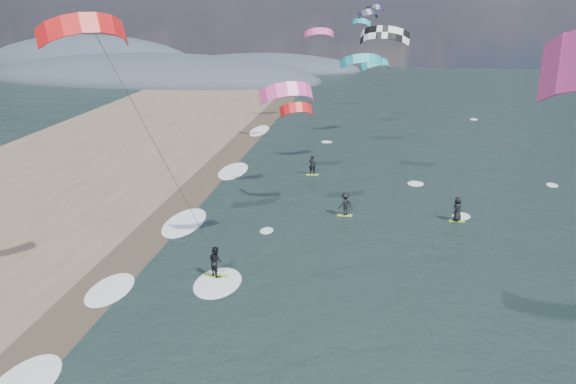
# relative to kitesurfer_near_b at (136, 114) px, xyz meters

# --- Properties ---
(wet_sand_strip) EXTENTS (3.00, 240.00, 0.00)m
(wet_sand_strip) POSITION_rel_kitesurfer_near_b_xyz_m (-3.61, -3.21, -10.09)
(wet_sand_strip) COLOR #382D23
(wet_sand_strip) RESTS_ON ground
(coastal_hills) EXTENTS (80.00, 41.00, 15.00)m
(coastal_hills) POSITION_rel_kitesurfer_near_b_xyz_m (-36.45, 94.66, -10.09)
(coastal_hills) COLOR #3D4756
(coastal_hills) RESTS_ON ground
(kitesurfer_near_b) EXTENTS (7.14, 9.21, 15.26)m
(kitesurfer_near_b) POSITION_rel_kitesurfer_near_b_xyz_m (0.00, 0.00, 0.00)
(kitesurfer_near_b) COLOR #99CE24
(kitesurfer_near_b) RESTS_ON ground
(far_kitesurfers) EXTENTS (12.67, 11.40, 1.83)m
(far_kitesurfers) POSITION_rel_kitesurfer_near_b_xyz_m (10.97, 18.09, -9.20)
(far_kitesurfers) COLOR #99CE24
(far_kitesurfers) RESTS_ON ground
(bg_kite_field) EXTENTS (11.08, 70.30, 11.74)m
(bg_kite_field) POSITION_rel_kitesurfer_near_b_xyz_m (8.32, 40.04, 1.40)
(bg_kite_field) COLOR black
(bg_kite_field) RESTS_ON ground
(shoreline_surf) EXTENTS (2.40, 79.40, 0.11)m
(shoreline_surf) POSITION_rel_kitesurfer_near_b_xyz_m (-2.41, 1.54, -10.09)
(shoreline_surf) COLOR white
(shoreline_surf) RESTS_ON ground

